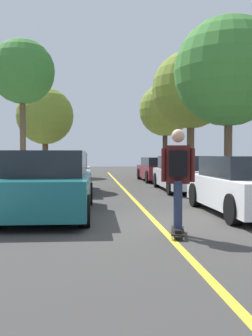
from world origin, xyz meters
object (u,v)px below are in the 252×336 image
Objects in this scene: parked_car_right_far at (159,169)px; skateboarder at (178,173)px; parked_car_left_near at (66,173)px; skateboard at (178,231)px; parked_car_left_nearest at (50,184)px; street_tree_right_near at (191,90)px; street_tree_left_nearest at (22,72)px; street_tree_right_far at (165,110)px; parked_car_right_near at (184,173)px; street_tree_right_nearest at (229,72)px; parked_car_right_nearest at (245,186)px; street_tree_left_near at (45,116)px.

skateboarder reaches higher than parked_car_right_far.
parked_car_left_near is 8.74m from skateboard.
parked_car_left_nearest is 0.65× the size of street_tree_right_near.
parked_car_right_far is at bearing 26.23° from street_tree_left_nearest.
street_tree_right_near is 1.07× the size of street_tree_right_far.
street_tree_right_nearest reaches higher than parked_car_right_near.
parked_car_left_near reaches higher than parked_car_right_nearest.
parked_car_left_nearest is 21.83m from street_tree_right_far.
parked_car_left_nearest is at bearing -82.98° from street_tree_left_near.
skateboard is (4.50, -19.07, -3.86)m from street_tree_left_near.
street_tree_left_near is at bearing 111.75° from parked_car_right_nearest.
street_tree_right_near is 8.37× the size of skateboard.
parked_car_right_near is 12.96m from street_tree_left_near.
street_tree_left_near is (-2.02, 16.42, 3.21)m from parked_car_left_nearest.
street_tree_right_near is (6.66, 12.61, 4.41)m from parked_car_left_nearest.
parked_car_left_near is 7.58m from parked_car_right_nearest.
street_tree_right_far is at bearing 90.00° from street_tree_right_near.
street_tree_left_near reaches higher than parked_car_right_nearest.
street_tree_left_near reaches higher than parked_car_right_far.
street_tree_left_near is 19.97m from skateboard.
street_tree_right_near reaches higher than street_tree_right_far.
parked_car_left_near is (-0.00, 5.71, -0.02)m from parked_car_left_nearest.
parked_car_left_near reaches higher than skateboard.
skateboarder is (2.47, -8.39, 0.38)m from parked_car_left_near.
skateboarder reaches higher than skateboard.
parked_car_right_near is 15.29m from street_tree_right_far.
street_tree_left_nearest reaches higher than parked_car_right_near.
parked_car_right_nearest is at bearing -98.91° from street_tree_right_near.
parked_car_right_far is 5.07m from street_tree_right_near.
street_tree_right_nearest reaches higher than street_tree_left_nearest.
parked_car_left_near is 2.48× the size of skateboarder.
street_tree_right_far reaches higher than parked_car_right_nearest.
parked_car_right_far is at bearing 67.92° from parked_car_left_nearest.
street_tree_left_nearest reaches higher than parked_car_right_far.
parked_car_right_nearest is 0.61× the size of street_tree_right_nearest.
street_tree_left_nearest is at bearing 112.52° from skateboarder.
parked_car_left_near is at bearing 90.00° from parked_car_left_nearest.
skateboarder is (4.49, -19.10, -2.85)m from street_tree_left_near.
parked_car_right_near is at bearing -57.89° from street_tree_left_near.
parked_car_right_far is at bearing 81.27° from skateboard.
street_tree_left_nearest is (-6.66, 8.44, 4.37)m from parked_car_right_nearest.
parked_car_left_nearest is at bearing -108.12° from street_tree_right_far.
street_tree_right_far is (0.00, 7.75, -0.27)m from street_tree_right_near.
skateboard is 1.01m from skateboarder.
parked_car_right_nearest is 2.43× the size of skateboarder.
skateboarder is (-0.01, -0.03, 1.01)m from skateboard.
street_tree_right_near is (8.69, 4.46, 0.10)m from street_tree_left_nearest.
street_tree_right_near is (2.02, 6.82, 4.45)m from parked_car_right_near.
parked_car_right_nearest is at bearing -95.59° from street_tree_right_far.
street_tree_left_near is at bearing 122.11° from parked_car_right_near.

